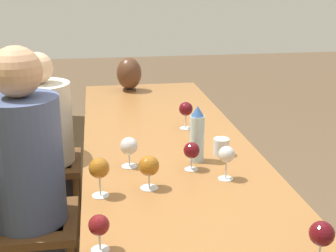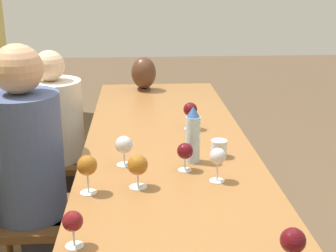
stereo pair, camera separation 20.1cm
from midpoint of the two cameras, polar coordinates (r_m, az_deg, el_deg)
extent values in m
cube|color=#936033|center=(2.41, -2.66, -2.19)|extent=(2.55, 0.83, 0.04)
cylinder|color=#936033|center=(3.68, 0.27, -1.25)|extent=(0.07, 0.07, 0.73)
cylinder|color=#936033|center=(3.64, -9.62, -1.74)|extent=(0.07, 0.07, 0.73)
cylinder|color=silver|center=(2.10, 0.83, -1.60)|extent=(0.07, 0.07, 0.21)
cone|color=#33599E|center=(2.06, 0.85, 1.81)|extent=(0.06, 0.06, 0.05)
cylinder|color=silver|center=(2.20, 3.92, -2.59)|extent=(0.08, 0.08, 0.08)
cylinder|color=#4C2D1E|center=(3.43, -6.39, 4.39)|extent=(0.10, 0.10, 0.01)
ellipsoid|color=#4C2D1E|center=(3.41, -6.47, 6.38)|extent=(0.18, 0.18, 0.23)
cylinder|color=silver|center=(2.10, -7.46, -4.91)|extent=(0.07, 0.07, 0.00)
cylinder|color=silver|center=(2.09, -7.49, -4.11)|extent=(0.01, 0.01, 0.06)
sphere|color=silver|center=(2.06, -7.57, -2.48)|extent=(0.08, 0.08, 0.08)
cylinder|color=silver|center=(1.46, 14.19, -14.82)|extent=(0.01, 0.01, 0.06)
sphere|color=#510C14|center=(1.43, 14.38, -12.69)|extent=(0.07, 0.07, 0.07)
cylinder|color=silver|center=(1.96, 4.12, -6.47)|extent=(0.06, 0.06, 0.00)
cylinder|color=silver|center=(1.95, 4.15, -5.38)|extent=(0.01, 0.01, 0.08)
sphere|color=silver|center=(1.92, 4.19, -3.50)|extent=(0.07, 0.07, 0.07)
cylinder|color=silver|center=(1.89, -5.38, -7.57)|extent=(0.07, 0.07, 0.00)
cylinder|color=silver|center=(1.87, -5.41, -6.72)|extent=(0.01, 0.01, 0.06)
sphere|color=#995B19|center=(1.85, -5.47, -4.90)|extent=(0.08, 0.08, 0.08)
cylinder|color=silver|center=(1.53, -12.13, -14.64)|extent=(0.06, 0.06, 0.00)
cylinder|color=silver|center=(1.51, -12.21, -13.66)|extent=(0.01, 0.01, 0.06)
sphere|color=maroon|center=(1.48, -12.36, -11.79)|extent=(0.07, 0.07, 0.07)
cylinder|color=silver|center=(2.05, 0.05, -5.34)|extent=(0.06, 0.06, 0.00)
cylinder|color=silver|center=(2.04, 0.05, -4.56)|extent=(0.01, 0.01, 0.06)
sphere|color=#510C14|center=(2.01, 0.05, -3.03)|extent=(0.07, 0.07, 0.07)
cylinder|color=silver|center=(1.85, -11.34, -8.36)|extent=(0.07, 0.07, 0.00)
cylinder|color=silver|center=(1.84, -11.42, -7.21)|extent=(0.01, 0.01, 0.08)
sphere|color=#995B19|center=(1.81, -11.57, -5.10)|extent=(0.08, 0.08, 0.08)
cylinder|color=silver|center=(2.58, -0.06, -0.29)|extent=(0.07, 0.07, 0.00)
cylinder|color=silver|center=(2.57, -0.06, 0.56)|extent=(0.01, 0.01, 0.08)
sphere|color=#510C14|center=(2.55, -0.06, 2.08)|extent=(0.08, 0.08, 0.08)
cube|color=brown|center=(2.45, -18.60, -11.21)|extent=(0.44, 0.44, 0.04)
cylinder|color=brown|center=(2.70, -13.40, -13.31)|extent=(0.04, 0.04, 0.41)
cylinder|color=brown|center=(2.76, -21.50, -13.40)|extent=(0.04, 0.04, 0.41)
cube|color=brown|center=(3.12, -16.50, -4.49)|extent=(0.44, 0.44, 0.04)
cube|color=brown|center=(3.08, -20.57, -0.62)|extent=(0.40, 0.03, 0.42)
cylinder|color=brown|center=(3.02, -12.92, -9.65)|extent=(0.04, 0.04, 0.41)
cylinder|color=brown|center=(3.36, -12.54, -6.65)|extent=(0.04, 0.04, 0.41)
cylinder|color=brown|center=(3.07, -20.10, -9.82)|extent=(0.04, 0.04, 0.41)
cylinder|color=brown|center=(3.41, -18.96, -6.86)|extent=(0.04, 0.04, 0.41)
cylinder|color=#475684|center=(2.31, -19.41, -4.08)|extent=(0.35, 0.35, 0.62)
sphere|color=tan|center=(2.19, -20.56, 6.20)|extent=(0.23, 0.23, 0.23)
cube|color=#2D2D38|center=(3.19, -15.00, -7.82)|extent=(0.28, 0.21, 0.45)
cylinder|color=beige|center=(3.03, -16.95, 0.29)|extent=(0.37, 0.37, 0.51)
sphere|color=beige|center=(2.94, -17.57, 6.75)|extent=(0.19, 0.19, 0.19)
camera|label=1|loc=(0.10, -92.50, -0.82)|focal=50.00mm
camera|label=2|loc=(0.10, 87.50, 0.82)|focal=50.00mm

